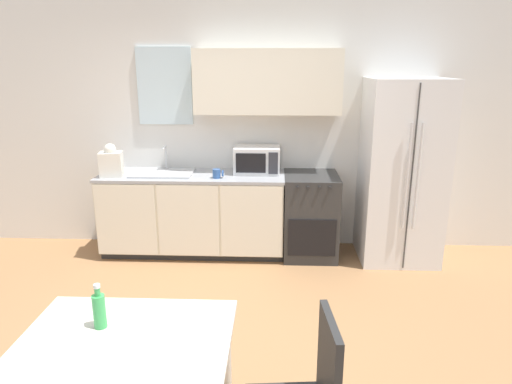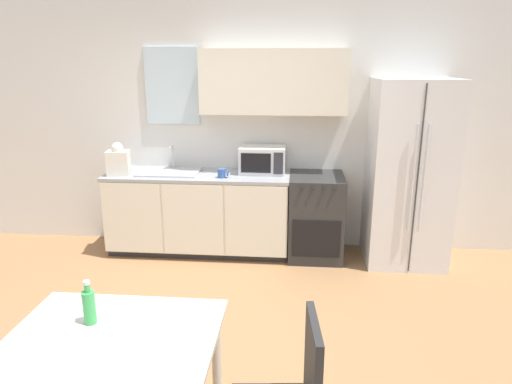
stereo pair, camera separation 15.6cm
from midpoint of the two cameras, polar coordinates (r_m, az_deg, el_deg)
ground_plane at (r=3.61m, az=-7.71°, el=-18.54°), size 12.00×12.00×0.00m
wall_back at (r=5.03m, az=-3.69°, el=8.95°), size 12.00×0.38×2.70m
kitchen_counter at (r=5.01m, az=-8.69°, el=-2.65°), size 1.96×0.63×0.89m
oven_range at (r=4.92m, az=5.88°, el=-2.94°), size 0.57×0.65×0.89m
refrigerator at (r=4.90m, az=16.87°, el=2.40°), size 0.78×0.73×1.88m
kitchen_sink at (r=4.97m, az=-12.44°, el=2.43°), size 0.64×0.44×0.27m
microwave at (r=4.87m, az=-0.79°, el=4.06°), size 0.48×0.35×0.28m
coffee_mug at (r=4.68m, az=-5.81°, el=2.30°), size 0.11×0.08×0.09m
grocery_bag_0 at (r=4.97m, az=-18.53°, el=3.56°), size 0.25×0.22×0.34m
dining_table at (r=2.47m, az=-17.89°, el=-19.52°), size 1.03×0.81×0.75m
drink_bottle at (r=2.50m, az=-20.76°, el=-13.63°), size 0.06×0.06×0.24m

